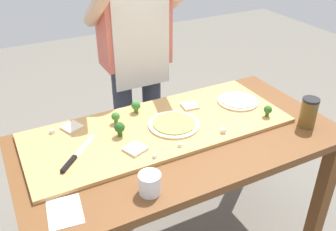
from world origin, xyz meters
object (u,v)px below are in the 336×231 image
Objects in this scene: broccoli_floret_back_right at (268,110)px; pizza_whole_pesto_green at (174,124)px; cheese_crumble_a at (223,131)px; pizza_slice_near_left at (135,149)px; broccoli_floret_center_left at (116,117)px; cheese_crumble_d at (180,145)px; chefs_knife at (74,158)px; cheese_crumble_b at (155,156)px; sauce_jar at (309,112)px; flour_cup at (150,184)px; cheese_crumble_c at (52,131)px; broccoli_floret_back_left at (136,106)px; cook_center at (136,48)px; pizza_whole_white_garlic at (238,101)px; pizza_slice_near_right at (190,106)px; prep_table at (179,155)px; recipe_note at (65,212)px; pizza_slice_center at (72,127)px; broccoli_floret_center_right at (120,128)px.

pizza_whole_pesto_green is at bearing 162.93° from broccoli_floret_back_right.
pizza_slice_near_left is at bearing 171.60° from cheese_crumble_a.
cheese_crumble_d is (0.19, -0.32, -0.03)m from broccoli_floret_center_left.
cheese_crumble_b is (0.31, -0.15, 0.00)m from chefs_knife.
sauce_jar is at bearing -27.01° from broccoli_floret_center_left.
flour_cup reaches higher than cheese_crumble_d.
cheese_crumble_c is 0.62m from flour_cup.
pizza_slice_near_left is at bearing 120.76° from cheese_crumble_b.
broccoli_floret_back_left is 0.47m from cheese_crumble_a.
cheese_crumble_b is 0.10× the size of sauce_jar.
cook_center reaches higher than chefs_knife.
pizza_whole_white_garlic is at bearing 101.59° from broccoli_floret_back_right.
pizza_slice_near_right is 1.23× the size of broccoli_floret_back_left.
pizza_slice_near_left is at bearing 79.48° from flour_cup.
sauce_jar is (0.61, -0.21, 0.19)m from prep_table.
cheese_crumble_d is at bearing -115.82° from prep_table.
sauce_jar is at bearing -45.58° from broccoli_floret_back_right.
flour_cup is 0.33m from recipe_note.
pizza_whole_white_garlic is at bearing -15.90° from broccoli_floret_back_left.
chefs_knife is 0.25m from cheese_crumble_c.
pizza_slice_near_left is 0.78m from cook_center.
sauce_jar is at bearing -43.03° from pizza_slice_near_right.
recipe_note is (-1.04, -0.36, -0.02)m from pizza_whole_white_garlic.
pizza_slice_center is at bearing 179.66° from broccoli_floret_back_left.
recipe_note is at bearing -97.99° from cheese_crumble_c.
cheese_crumble_a is (0.19, -0.09, 0.14)m from prep_table.
cook_center reaches higher than cheese_crumble_a.
flour_cup reaches higher than recipe_note.
pizza_whole_white_garlic is 2.59× the size of pizza_slice_near_left.
chefs_knife is 10.07× the size of cheese_crumble_a.
chefs_knife is 3.60× the size of broccoli_floret_center_left.
flour_cup is at bearing -133.51° from pizza_slice_near_right.
cheese_crumble_d is 0.79m from cook_center.
cheese_crumble_a reaches higher than recipe_note.
broccoli_floret_center_left is at bearing 51.10° from recipe_note.
pizza_whole_white_garlic reaches higher than pizza_slice_near_right.
pizza_whole_pesto_green is 1.68× the size of sauce_jar.
cheese_crumble_c is at bearing 170.78° from pizza_whole_white_garlic.
cheese_crumble_c is at bearing -147.79° from cook_center.
cheese_crumble_a is at bearing -24.29° from broccoli_floret_center_right.
sauce_jar is at bearing -12.27° from chefs_knife.
cheese_crumble_d is at bearing -98.62° from cook_center.
pizza_whole_white_garlic reaches higher than prep_table.
cheese_crumble_d is 0.01× the size of cook_center.
flour_cup is (-0.48, -0.20, 0.01)m from cheese_crumble_a.
pizza_slice_near_left is (-0.25, -0.10, -0.00)m from pizza_whole_pesto_green.
broccoli_floret_back_right is 2.82× the size of cheese_crumble_a.
pizza_slice_near_left is 1.41× the size of broccoli_floret_center_left.
pizza_slice_near_left is at bearing -91.18° from broccoli_floret_center_left.
broccoli_floret_back_left is 0.45m from cook_center.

